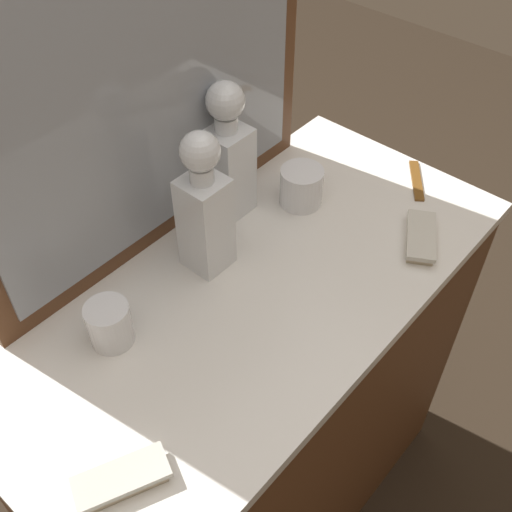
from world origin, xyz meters
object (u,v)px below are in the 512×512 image
crystal_decanter_center (205,216)px  crystal_tumbler_center (110,326)px  tortoiseshell_comb (417,180)px  crystal_decanter_front (228,162)px  crystal_tumbler_far_right (301,188)px  silver_brush_rear (122,479)px  silver_brush_center (421,238)px

crystal_decanter_center → crystal_tumbler_center: crystal_decanter_center is taller
crystal_decanter_center → tortoiseshell_comb: crystal_decanter_center is taller
crystal_tumbler_center → tortoiseshell_comb: (0.71, -0.17, -0.03)m
crystal_decanter_front → crystal_tumbler_far_right: crystal_decanter_front is taller
crystal_decanter_front → crystal_tumbler_center: size_ratio=3.62×
crystal_decanter_front → silver_brush_rear: bearing=-151.7°
crystal_decanter_center → crystal_tumbler_center: size_ratio=3.62×
silver_brush_rear → tortoiseshell_comb: (0.87, 0.04, -0.01)m
crystal_decanter_front → crystal_decanter_center: (-0.14, -0.08, 0.00)m
crystal_decanter_front → silver_brush_center: crystal_decanter_front is taller
crystal_tumbler_far_right → silver_brush_center: 0.26m
crystal_decanter_center → crystal_tumbler_far_right: crystal_decanter_center is taller
silver_brush_center → tortoiseshell_comb: bearing=32.6°
crystal_tumbler_center → crystal_tumbler_far_right: 0.49m
crystal_decanter_center → crystal_decanter_front: bearing=28.2°
crystal_decanter_front → crystal_decanter_center: same height
crystal_decanter_center → silver_brush_rear: 0.46m
crystal_tumbler_center → silver_brush_rear: size_ratio=0.55×
crystal_decanter_center → silver_brush_rear: bearing=-151.6°
crystal_decanter_front → silver_brush_center: bearing=-64.5°
silver_brush_center → tortoiseshell_comb: 0.19m
tortoiseshell_comb → silver_brush_rear: bearing=-177.4°
crystal_decanter_center → silver_brush_rear: (-0.39, -0.21, -0.10)m
crystal_decanter_center → crystal_tumbler_far_right: (0.25, -0.02, -0.08)m
crystal_decanter_front → tortoiseshell_comb: crystal_decanter_front is taller
crystal_decanter_front → crystal_tumbler_center: 0.40m
silver_brush_rear → crystal_decanter_center: bearing=28.4°
crystal_decanter_front → silver_brush_rear: size_ratio=2.00×
crystal_tumbler_far_right → crystal_tumbler_center: bearing=177.8°
crystal_tumbler_far_right → silver_brush_rear: size_ratio=0.62×
silver_brush_center → crystal_decanter_center: bearing=138.2°
crystal_decanter_front → crystal_tumbler_far_right: (0.11, -0.10, -0.08)m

